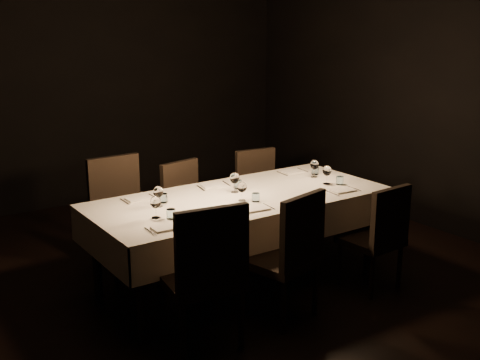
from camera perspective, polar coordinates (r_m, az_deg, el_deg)
room at (r=4.86m, az=0.00°, el=6.83°), size 5.01×6.01×3.01m
dining_table at (r=5.04m, az=0.00°, el=-2.34°), size 2.52×1.12×0.76m
chair_near_left at (r=4.05m, az=-3.36°, el=-8.61°), size 0.57×0.57×1.05m
place_setting_near_left at (r=4.42m, az=-7.37°, el=-3.08°), size 0.30×0.39×0.17m
chair_near_center at (r=4.45m, az=4.64°, el=-6.74°), size 0.58×0.58×1.00m
place_setting_near_center at (r=4.80m, az=0.90°, el=-1.52°), size 0.29×0.39×0.16m
chair_near_right at (r=5.06m, az=13.06°, el=-4.88°), size 0.46×0.46×0.90m
place_setting_near_right at (r=5.36m, az=8.98°, el=0.10°), size 0.31×0.39×0.17m
chair_far_left at (r=5.46m, az=-11.21°, el=-2.73°), size 0.50×0.50×1.01m
place_setting_far_left at (r=4.85m, az=-8.20°, el=-1.47°), size 0.30×0.39×0.17m
chair_far_center at (r=5.69m, az=-5.00°, el=-2.32°), size 0.51×0.51×0.90m
place_setting_far_center at (r=5.19m, az=-1.06°, el=-0.19°), size 0.33×0.40×0.17m
chair_far_right at (r=6.13m, az=1.91°, el=-0.96°), size 0.49×0.49×0.91m
place_setting_far_right at (r=5.72m, az=6.45°, el=1.10°), size 0.30×0.39×0.17m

